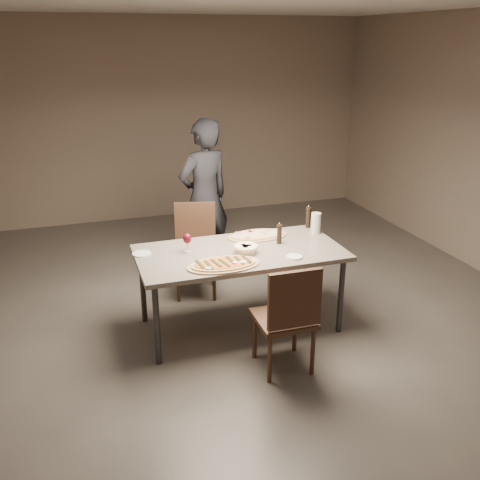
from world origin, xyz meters
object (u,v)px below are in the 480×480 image
object	(u,v)px
chair_near	(288,314)
chair_far	(196,244)
pepper_mill_left	(279,234)
diner	(204,198)
zucchini_pizza	(224,264)
bread_basket	(246,248)
dining_table	(240,257)
ham_pizza	(258,235)
carafe	(316,223)

from	to	relation	value
chair_near	chair_far	xyz separation A→B (m)	(-0.32, 1.68, 0.00)
pepper_mill_left	diner	world-z (taller)	diner
chair_near	diner	bearing A→B (deg)	93.59
zucchini_pizza	bread_basket	distance (m)	0.34
dining_table	zucchini_pizza	size ratio (longest dim) A/B	2.95
ham_pizza	chair_near	size ratio (longest dim) A/B	0.61
carafe	chair_far	xyz separation A→B (m)	(-1.02, 0.66, -0.33)
chair_far	diner	world-z (taller)	diner
zucchini_pizza	ham_pizza	bearing A→B (deg)	46.25
chair_near	chair_far	distance (m)	1.71
zucchini_pizza	diner	xyz separation A→B (m)	(0.26, 1.62, 0.09)
ham_pizza	pepper_mill_left	bearing A→B (deg)	-77.24
bread_basket	chair_far	bearing A→B (deg)	103.36
diner	chair_far	bearing A→B (deg)	44.18
carafe	chair_far	size ratio (longest dim) A/B	0.21
ham_pizza	carafe	world-z (taller)	carafe
dining_table	bread_basket	bearing A→B (deg)	-64.75
chair_far	diner	distance (m)	0.61
dining_table	chair_far	distance (m)	0.91
carafe	dining_table	bearing A→B (deg)	-165.68
carafe	chair_near	world-z (taller)	carafe
carafe	pepper_mill_left	bearing A→B (deg)	-160.74
pepper_mill_left	chair_near	distance (m)	0.96
zucchini_pizza	dining_table	bearing A→B (deg)	48.32
pepper_mill_left	carafe	world-z (taller)	carafe
dining_table	ham_pizza	distance (m)	0.39
bread_basket	carafe	distance (m)	0.85
carafe	chair_near	size ratio (longest dim) A/B	0.21
zucchini_pizza	chair_near	bearing A→B (deg)	-57.86
zucchini_pizza	diner	world-z (taller)	diner
ham_pizza	carafe	bearing A→B (deg)	-24.25
chair_near	chair_far	world-z (taller)	chair_far
ham_pizza	diner	distance (m)	1.09
chair_far	bread_basket	bearing A→B (deg)	117.46
dining_table	zucchini_pizza	distance (m)	0.37
carafe	zucchini_pizza	bearing A→B (deg)	-155.07
zucchini_pizza	chair_far	bearing A→B (deg)	85.81
pepper_mill_left	carafe	bearing A→B (deg)	19.26
ham_pizza	chair_far	bearing A→B (deg)	110.22
dining_table	zucchini_pizza	xyz separation A→B (m)	(-0.23, -0.28, 0.07)
dining_table	carafe	world-z (taller)	carafe
bread_basket	carafe	world-z (taller)	carafe
dining_table	pepper_mill_left	bearing A→B (deg)	8.58
dining_table	chair_near	xyz separation A→B (m)	(0.13, -0.80, -0.18)
chair_far	dining_table	bearing A→B (deg)	116.49
carafe	chair_far	distance (m)	1.26
ham_pizza	diner	size ratio (longest dim) A/B	0.33
dining_table	ham_pizza	size ratio (longest dim) A/B	3.17
chair_far	carafe	bearing A→B (deg)	161.09
bread_basket	diner	bearing A→B (deg)	90.11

